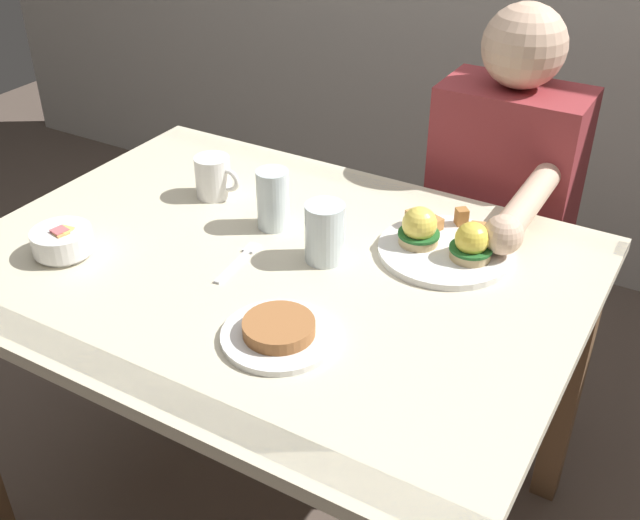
# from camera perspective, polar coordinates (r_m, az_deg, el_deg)

# --- Properties ---
(ground_plane) EXTENTS (6.00, 6.00, 0.00)m
(ground_plane) POSITION_cam_1_polar(r_m,az_deg,el_deg) (1.99, -3.01, -18.32)
(ground_plane) COLOR brown
(dining_table) EXTENTS (1.20, 0.90, 0.74)m
(dining_table) POSITION_cam_1_polar(r_m,az_deg,el_deg) (1.55, -3.67, -3.39)
(dining_table) COLOR beige
(dining_table) RESTS_ON ground_plane
(eggs_benedict_plate) EXTENTS (0.27, 0.27, 0.09)m
(eggs_benedict_plate) POSITION_cam_1_polar(r_m,az_deg,el_deg) (1.52, 9.52, 1.34)
(eggs_benedict_plate) COLOR white
(eggs_benedict_plate) RESTS_ON dining_table
(fruit_bowl) EXTENTS (0.12, 0.12, 0.06)m
(fruit_bowl) POSITION_cam_1_polar(r_m,az_deg,el_deg) (1.58, -18.86, 1.34)
(fruit_bowl) COLOR white
(fruit_bowl) RESTS_ON dining_table
(coffee_mug) EXTENTS (0.11, 0.08, 0.09)m
(coffee_mug) POSITION_cam_1_polar(r_m,az_deg,el_deg) (1.72, -8.02, 6.31)
(coffee_mug) COLOR white
(coffee_mug) RESTS_ON dining_table
(fork) EXTENTS (0.03, 0.16, 0.00)m
(fork) POSITION_cam_1_polar(r_m,az_deg,el_deg) (1.50, -6.10, 0.02)
(fork) COLOR silver
(fork) RESTS_ON dining_table
(water_glass_near) EXTENTS (0.08, 0.08, 0.12)m
(water_glass_near) POSITION_cam_1_polar(r_m,az_deg,el_deg) (1.47, 0.36, 1.80)
(water_glass_near) COLOR silver
(water_glass_near) RESTS_ON dining_table
(water_glass_far) EXTENTS (0.07, 0.07, 0.13)m
(water_glass_far) POSITION_cam_1_polar(r_m,az_deg,el_deg) (1.58, -3.55, 4.31)
(water_glass_far) COLOR silver
(water_glass_far) RESTS_ON dining_table
(side_plate) EXTENTS (0.20, 0.20, 0.04)m
(side_plate) POSITION_cam_1_polar(r_m,az_deg,el_deg) (1.29, -3.11, -5.46)
(side_plate) COLOR white
(side_plate) RESTS_ON dining_table
(diner_person) EXTENTS (0.34, 0.54, 1.14)m
(diner_person) POSITION_cam_1_polar(r_m,az_deg,el_deg) (1.92, 13.33, 3.79)
(diner_person) COLOR #33333D
(diner_person) RESTS_ON ground_plane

